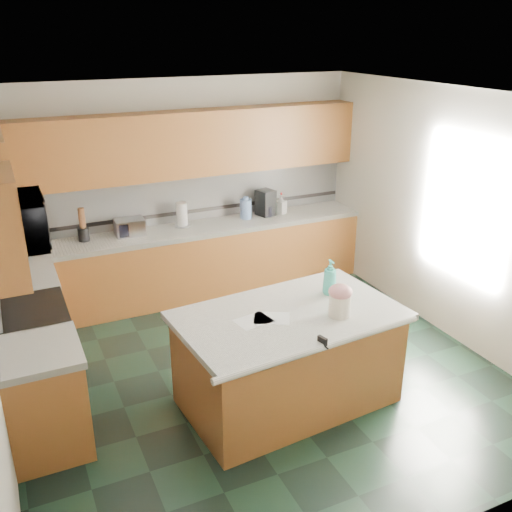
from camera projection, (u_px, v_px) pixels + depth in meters
floor at (257, 373)px, 5.76m from camera, size 4.60×4.60×0.00m
ceiling at (257, 98)px, 4.75m from camera, size 4.60×4.60×0.00m
wall_back at (180, 188)px, 7.21m from camera, size 4.60×0.04×2.70m
wall_front at (426, 379)px, 3.30m from camera, size 4.60×0.04×2.70m
wall_right at (452, 216)px, 6.16m from camera, size 0.04×4.60×2.70m
back_base_cab at (191, 264)px, 7.28m from camera, size 4.60×0.60×0.86m
back_countertop at (190, 230)px, 7.11m from camera, size 4.60×0.64×0.06m
back_upper_cab at (182, 144)px, 6.83m from camera, size 4.60×0.33×0.78m
back_backsplash at (181, 198)px, 7.22m from camera, size 4.60×0.02×0.63m
back_accent_band at (182, 212)px, 7.29m from camera, size 4.60×0.01×0.05m
left_base_cab_rear at (30, 319)px, 5.91m from camera, size 0.60×0.82×0.86m
left_counter_rear at (23, 279)px, 5.73m from camera, size 0.64×0.82×0.06m
left_base_cab_front at (46, 401)px, 4.62m from camera, size 0.60×0.72×0.86m
left_counter_front at (38, 352)px, 4.45m from camera, size 0.64×0.72×0.06m
range_body at (37, 356)px, 5.24m from camera, size 0.60×0.76×0.88m
range_oven_door at (70, 352)px, 5.37m from camera, size 0.02×0.68×0.55m
range_cooktop at (30, 311)px, 5.07m from camera, size 0.62×0.78×0.04m
range_handle at (69, 316)px, 5.24m from camera, size 0.02×0.66×0.02m
microwave at (15, 222)px, 4.75m from camera, size 0.50×0.73×0.41m
island_base at (288, 361)px, 5.17m from camera, size 1.93×1.21×0.86m
island_top at (289, 316)px, 5.00m from camera, size 2.04×1.32×0.06m
island_bullnose at (323, 347)px, 4.52m from camera, size 1.95×0.22×0.06m
treat_jar at (340, 305)px, 4.91m from camera, size 0.23×0.23×0.20m
treat_jar_lid at (340, 292)px, 4.86m from camera, size 0.21×0.21×0.13m
treat_jar_knob at (341, 287)px, 4.85m from camera, size 0.07×0.02×0.02m
treat_jar_knob_end_l at (337, 288)px, 4.83m from camera, size 0.04×0.04×0.04m
treat_jar_knob_end_r at (344, 286)px, 4.86m from camera, size 0.04×0.04×0.04m
soap_bottle_island at (330, 277)px, 5.29m from camera, size 0.14×0.15×0.34m
paper_sheet_a at (253, 321)px, 4.85m from camera, size 0.33×0.27×0.00m
paper_sheet_b at (272, 318)px, 4.90m from camera, size 0.38×0.35×0.00m
clamp_body at (322, 342)px, 4.52m from camera, size 0.05×0.09×0.08m
clamp_handle at (326, 347)px, 4.48m from camera, size 0.01×0.06×0.01m
knife_block at (37, 240)px, 6.41m from camera, size 0.11×0.15×0.21m
utensil_crock at (84, 234)px, 6.64m from camera, size 0.13×0.13×0.16m
utensil_bundle at (82, 218)px, 6.57m from camera, size 0.08×0.08×0.24m
toaster_oven at (130, 227)px, 6.82m from camera, size 0.35×0.24×0.20m
toaster_oven_door at (132, 230)px, 6.73m from camera, size 0.30×0.01×0.16m
paper_towel at (182, 215)px, 7.10m from camera, size 0.14×0.14×0.30m
paper_towel_base at (182, 226)px, 7.16m from camera, size 0.20×0.20×0.01m
water_jug at (246, 209)px, 7.41m from camera, size 0.15×0.15×0.25m
water_jug_neck at (246, 198)px, 7.36m from camera, size 0.07×0.07×0.04m
coffee_maker at (266, 203)px, 7.53m from camera, size 0.25×0.26×0.34m
coffee_carafe at (267, 211)px, 7.52m from camera, size 0.14×0.14×0.14m
soap_bottle_back at (281, 204)px, 7.60m from camera, size 0.16×0.16×0.26m
soap_back_cap at (281, 194)px, 7.55m from camera, size 0.02×0.02×0.03m
window_light_proxy at (465, 208)px, 5.92m from camera, size 0.02×1.40×1.10m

